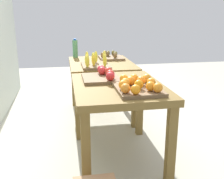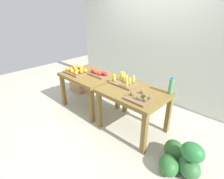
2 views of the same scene
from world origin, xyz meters
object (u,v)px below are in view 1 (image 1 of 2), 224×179
apple_bin (103,76)px  watermelon_pile (108,83)px  display_table_right (101,70)px  display_table_left (118,96)px  kiwi_bin (111,57)px  orange_bin (138,86)px  water_bottle (75,49)px  banana_crate (95,63)px

apple_bin → watermelon_pile: apple_bin is taller
display_table_right → display_table_left: bearing=180.0°
display_table_right → kiwi_bin: (0.23, -0.17, 0.13)m
orange_bin → apple_bin: (0.44, 0.23, -0.01)m
watermelon_pile → kiwi_bin: bearing=173.5°
kiwi_bin → orange_bin: bearing=178.1°
display_table_right → watermelon_pile: size_ratio=1.51×
water_bottle → apple_bin: bearing=-171.8°
display_table_right → orange_bin: size_ratio=2.32×
display_table_left → watermelon_pile: display_table_left is taller
display_table_right → orange_bin: (-1.35, -0.12, 0.15)m
display_table_right → watermelon_pile: (0.97, -0.25, -0.44)m
display_table_right → water_bottle: size_ratio=3.91×
banana_crate → water_bottle: size_ratio=1.66×
kiwi_bin → water_bottle: (0.22, 0.47, 0.10)m
orange_bin → water_bottle: bearing=13.2°
water_bottle → banana_crate: bearing=-165.1°
water_bottle → kiwi_bin: bearing=-115.0°
display_table_left → water_bottle: (1.57, 0.31, 0.23)m
apple_bin → water_bottle: water_bottle is taller
kiwi_bin → display_table_left: bearing=173.0°
display_table_left → kiwi_bin: 1.37m
orange_bin → watermelon_pile: (2.32, -0.14, -0.59)m
water_bottle → watermelon_pile: (0.52, -0.56, -0.67)m
display_table_right → banana_crate: banana_crate is taller
display_table_right → apple_bin: size_ratio=2.51×
orange_bin → kiwi_bin: 1.58m
display_table_left → banana_crate: (0.83, 0.11, 0.15)m
apple_bin → kiwi_bin: bearing=-13.6°
orange_bin → apple_bin: size_ratio=1.08×
display_table_left → apple_bin: size_ratio=2.51×
display_table_left → orange_bin: orange_bin is taller
banana_crate → water_bottle: (0.74, 0.20, 0.08)m
kiwi_bin → water_bottle: size_ratio=1.35×
display_table_right → watermelon_pile: display_table_right is taller
banana_crate → kiwi_bin: (0.52, -0.28, -0.02)m
display_table_left → kiwi_bin: kiwi_bin is taller
display_table_left → banana_crate: bearing=7.5°
water_bottle → watermelon_pile: water_bottle is taller
orange_bin → water_bottle: 1.85m
banana_crate → watermelon_pile: banana_crate is taller
watermelon_pile → display_table_left: bearing=173.1°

